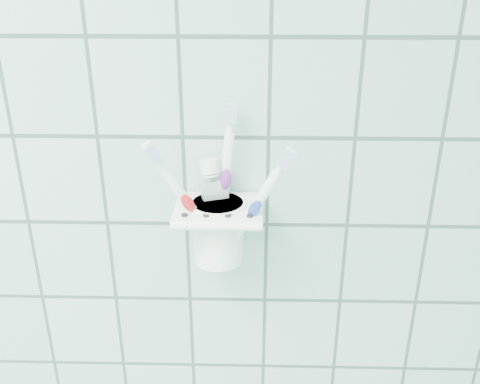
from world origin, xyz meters
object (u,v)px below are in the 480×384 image
object	(u,v)px
toothbrush_pink	(222,188)
toothpaste_tube	(224,202)
cup	(218,228)
holder_bracket	(219,211)
toothbrush_orange	(223,190)
toothbrush_blue	(218,180)

from	to	relation	value
toothbrush_pink	toothpaste_tube	distance (m)	0.02
cup	toothpaste_tube	distance (m)	0.04
holder_bracket	toothpaste_tube	bearing A→B (deg)	52.42
toothbrush_orange	toothpaste_tube	bearing A→B (deg)	94.22
cup	toothbrush_pink	distance (m)	0.06
toothbrush_blue	toothbrush_pink	bearing A→B (deg)	-70.71
cup	holder_bracket	bearing A→B (deg)	-68.66
holder_bracket	toothbrush_orange	size ratio (longest dim) A/B	0.60
holder_bracket	toothbrush_pink	bearing A→B (deg)	18.06
toothbrush_pink	toothpaste_tube	size ratio (longest dim) A/B	1.38
toothbrush_pink	toothbrush_blue	size ratio (longest dim) A/B	0.93
toothbrush_pink	toothbrush_orange	size ratio (longest dim) A/B	1.00
toothbrush_pink	toothbrush_blue	distance (m)	0.02
toothbrush_blue	toothbrush_orange	size ratio (longest dim) A/B	1.08
holder_bracket	toothpaste_tube	size ratio (longest dim) A/B	0.83
toothbrush_orange	toothbrush_pink	bearing A→B (deg)	106.79
toothbrush_orange	toothbrush_blue	bearing A→B (deg)	118.16
holder_bracket	cup	world-z (taller)	same
toothbrush_blue	toothbrush_orange	bearing A→B (deg)	-74.17
toothbrush_pink	holder_bracket	bearing A→B (deg)	173.22
cup	toothbrush_blue	distance (m)	0.07
holder_bracket	toothbrush_orange	xyz separation A→B (m)	(0.01, -0.00, 0.03)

